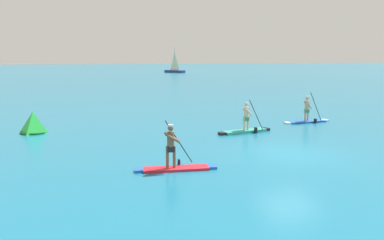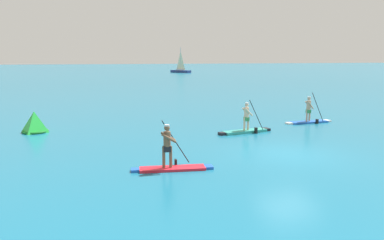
% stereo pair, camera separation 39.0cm
% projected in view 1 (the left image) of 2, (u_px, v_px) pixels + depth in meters
% --- Properties ---
extents(ground, '(440.00, 440.00, 0.00)m').
position_uv_depth(ground, '(290.00, 153.00, 16.22)').
color(ground, '#196B8C').
extents(paddleboarder_near_left, '(3.01, 0.94, 1.82)m').
position_uv_depth(paddleboarder_near_left, '(175.00, 159.00, 13.77)').
color(paddleboarder_near_left, red).
rests_on(paddleboarder_near_left, ground).
extents(paddleboarder_mid_center, '(3.19, 1.02, 1.84)m').
position_uv_depth(paddleboarder_mid_center, '(245.00, 127.00, 20.67)').
color(paddleboarder_mid_center, teal).
rests_on(paddleboarder_mid_center, ground).
extents(paddleboarder_far_right, '(3.20, 0.92, 1.99)m').
position_uv_depth(paddleboarder_far_right, '(307.00, 117.00, 23.86)').
color(paddleboarder_far_right, blue).
rests_on(paddleboarder_far_right, ground).
extents(race_marker_buoy, '(1.52, 1.52, 1.16)m').
position_uv_depth(race_marker_buoy, '(33.00, 124.00, 20.52)').
color(race_marker_buoy, green).
rests_on(race_marker_buoy, ground).
extents(sailboat_right_horizon, '(4.52, 6.18, 6.59)m').
position_uv_depth(sailboat_right_horizon, '(175.00, 70.00, 100.96)').
color(sailboat_right_horizon, navy).
rests_on(sailboat_right_horizon, ground).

